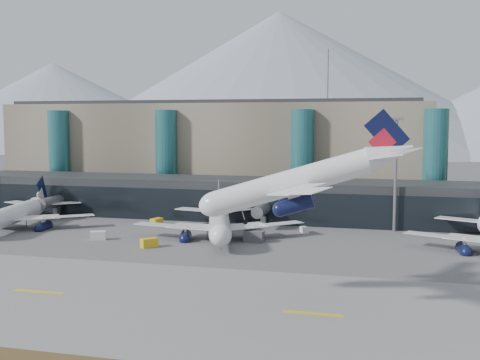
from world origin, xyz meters
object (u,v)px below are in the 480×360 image
Objects in this scene: jet_parked_mid at (219,215)px; veh_h at (149,243)px; veh_b at (157,222)px; veh_a at (98,236)px; jet_parked_left at (20,207)px; veh_g at (304,230)px; veh_c at (254,237)px; lightmast_mid at (396,168)px; hero_jet at (311,173)px.

veh_h is at bearing 127.94° from jet_parked_mid.
veh_b is 0.89× the size of veh_h.
jet_parked_left is at bearing 135.13° from veh_a.
veh_g is at bearing -80.23° from jet_parked_mid.
veh_c is at bearing -12.60° from veh_a.
veh_c is at bearing -133.16° from jet_parked_mid.
veh_a is 14.05m from veh_h.
veh_b is (-55.02, -6.06, -13.59)m from lightmast_mid.
veh_c is (-27.93, -19.75, -13.29)m from lightmast_mid.
jet_parked_left reaches higher than veh_b.
lightmast_mid is 24.73m from veh_g.
jet_parked_left is at bearing -169.74° from lightmast_mid.
veh_a is at bearing -166.00° from veh_c.
veh_a is (-60.11, -25.70, -13.52)m from lightmast_mid.
lightmast_mid is at bearing -14.42° from veh_h.
lightmast_mid is 8.02× the size of veh_a.
jet_parked_mid reaches higher than veh_b.
jet_parked_left is 49.00m from jet_parked_mid.
jet_parked_left is 11.76× the size of veh_a.
veh_c is at bearing -144.74° from lightmast_mid.
veh_h is at bearing -147.88° from veh_c.
lightmast_mid reaches higher than veh_b.
lightmast_mid is 56.99m from veh_b.
veh_h is (-46.74, -30.00, -13.52)m from lightmast_mid.
hero_jet reaches higher than jet_parked_left.
lightmast_mid reaches higher than veh_c.
veh_c reaches higher than veh_h.
jet_parked_mid is 11.93× the size of veh_h.
hero_jet is 50.83m from jet_parked_mid.
jet_parked_mid reaches higher than veh_a.
jet_parked_left is at bearing 179.32° from veh_c.
hero_jet is at bearing -84.80° from veh_h.
jet_parked_left is 41.65m from veh_h.
veh_g is at bearing -160.75° from lightmast_mid.
veh_a is 1.11× the size of veh_b.
jet_parked_left is (-85.61, -15.50, -9.84)m from lightmast_mid.
jet_parked_left reaches higher than veh_g.
hero_jet reaches higher than veh_c.
veh_a is 0.99× the size of veh_h.
jet_parked_left is 9.22× the size of veh_c.
veh_c is at bearing 106.64° from hero_jet.
jet_parked_mid reaches higher than veh_h.
jet_parked_left reaches higher than veh_a.
hero_jet is at bearing -121.02° from veh_b.
jet_parked_mid reaches higher than veh_c.
lightmast_mid is 7.91× the size of veh_h.
veh_a is at bearing -176.02° from veh_b.
jet_parked_mid is at bearing 7.95° from veh_h.
jet_parked_mid is at bearing -98.65° from veh_b.
veh_b is (-18.40, 9.44, -3.86)m from jet_parked_mid.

